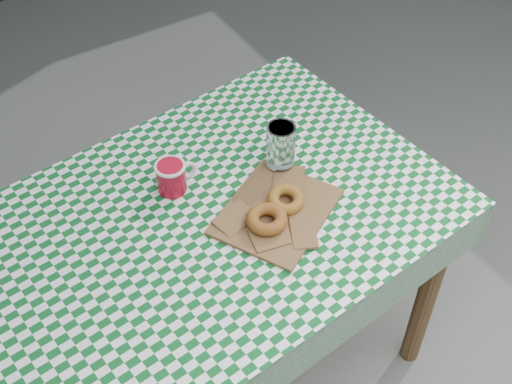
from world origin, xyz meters
TOP-DOWN VIEW (x-y plane):
  - ground at (0.00, 0.00)m, footprint 60.00×60.00m
  - table at (-0.20, 0.17)m, footprint 1.29×0.94m
  - tablecloth at (-0.20, 0.17)m, footprint 1.32×0.96m
  - paper_bag at (-0.04, 0.09)m, footprint 0.38×0.35m
  - bagel_front at (-0.08, 0.06)m, footprint 0.11×0.11m
  - bagel_back at (-0.01, 0.09)m, footprint 0.11×0.11m
  - coffee_mug at (-0.22, 0.30)m, footprint 0.15×0.15m
  - drinking_glass at (0.06, 0.22)m, footprint 0.10×0.10m

SIDE VIEW (x-z plane):
  - ground at x=0.00m, z-range 0.00..0.00m
  - table at x=-0.20m, z-range 0.00..0.75m
  - tablecloth at x=-0.20m, z-range 0.75..0.76m
  - paper_bag at x=-0.04m, z-range 0.76..0.77m
  - bagel_back at x=-0.01m, z-range 0.77..0.80m
  - bagel_front at x=-0.08m, z-range 0.77..0.80m
  - coffee_mug at x=-0.22m, z-range 0.76..0.84m
  - drinking_glass at x=0.06m, z-range 0.76..0.89m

